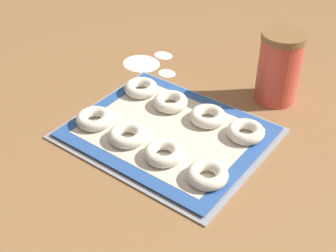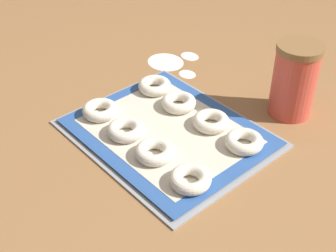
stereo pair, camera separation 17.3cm
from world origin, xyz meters
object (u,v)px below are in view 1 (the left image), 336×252
object	(u,v)px
baking_tray	(168,133)
flour_canister	(279,67)
bagel_back_far_right	(246,132)
bagel_front_far_left	(94,119)
bagel_front_far_right	(207,175)
bagel_back_mid_left	(170,102)
bagel_front_mid_left	(127,135)
bagel_front_mid_right	(164,153)
bagel_back_far_left	(141,88)
bagel_back_mid_right	(208,116)

from	to	relation	value
baking_tray	flour_canister	xyz separation A→B (m)	(0.13, 0.28, 0.09)
bagel_back_far_right	bagel_front_far_left	bearing A→B (deg)	-151.46
bagel_front_far_left	bagel_front_far_right	world-z (taller)	same
bagel_back_mid_left	bagel_front_far_left	bearing A→B (deg)	-121.83
bagel_front_mid_left	bagel_front_mid_right	bearing A→B (deg)	-0.37
bagel_front_far_left	bagel_front_far_right	bearing A→B (deg)	-0.43
bagel_front_far_right	bagel_back_far_right	xyz separation A→B (m)	(-0.01, 0.17, 0.00)
baking_tray	bagel_back_far_right	world-z (taller)	bagel_back_far_right
bagel_front_far_left	bagel_back_mid_left	distance (m)	0.19
bagel_back_mid_left	flour_canister	bearing A→B (deg)	47.48
bagel_front_far_right	bagel_back_far_left	bearing A→B (deg)	151.34
bagel_front_mid_right	bagel_front_far_right	world-z (taller)	same
flour_canister	bagel_front_mid_right	bearing A→B (deg)	-102.44
bagel_front_far_right	baking_tray	bearing A→B (deg)	152.75
bagel_front_far_left	bagel_front_mid_left	xyz separation A→B (m)	(0.10, -0.00, 0.00)
flour_canister	bagel_back_mid_right	bearing A→B (deg)	-111.43
bagel_front_far_left	bagel_back_far_left	distance (m)	0.17
bagel_back_mid_right	bagel_back_far_right	world-z (taller)	same
bagel_front_mid_right	bagel_back_mid_right	distance (m)	0.17
bagel_back_far_left	bagel_back_mid_left	xyz separation A→B (m)	(0.10, -0.01, 0.00)
baking_tray	bagel_back_far_left	world-z (taller)	bagel_back_far_left
bagel_front_far_right	bagel_back_mid_left	bearing A→B (deg)	142.37
bagel_front_far_right	bagel_back_mid_right	size ratio (longest dim) A/B	1.00
bagel_front_mid_left	bagel_back_mid_right	world-z (taller)	same
bagel_front_far_left	bagel_back_far_right	size ratio (longest dim) A/B	1.00
bagel_front_mid_right	bagel_front_mid_left	bearing A→B (deg)	179.63
bagel_back_mid_left	baking_tray	bearing A→B (deg)	-56.77
bagel_back_mid_left	bagel_back_mid_right	bearing A→B (deg)	2.03
bagel_front_far_left	bagel_back_mid_right	xyz separation A→B (m)	(0.20, 0.16, 0.00)
bagel_back_mid_left	bagel_front_far_right	bearing A→B (deg)	-37.63
bagel_front_far_left	flour_canister	distance (m)	0.46
bagel_back_far_right	bagel_back_mid_right	bearing A→B (deg)	-179.48
bagel_back_far_left	flour_canister	world-z (taller)	flour_canister
baking_tray	bagel_front_far_left	size ratio (longest dim) A/B	5.20
bagel_front_mid_left	bagel_front_far_left	bearing A→B (deg)	179.52
bagel_front_far_left	bagel_front_mid_left	bearing A→B (deg)	-0.48
baking_tray	bagel_front_mid_left	world-z (taller)	bagel_front_mid_left
bagel_back_far_right	flour_canister	xyz separation A→B (m)	(-0.02, 0.19, 0.07)
bagel_back_far_right	bagel_front_far_right	bearing A→B (deg)	-87.51
bagel_front_far_right	bagel_front_mid_right	bearing A→B (deg)	179.57
baking_tray	bagel_back_far_right	size ratio (longest dim) A/B	5.20
baking_tray	bagel_back_mid_right	bearing A→B (deg)	58.89
bagel_front_far_left	flour_canister	bearing A→B (deg)	51.90
bagel_front_far_right	bagel_back_far_right	size ratio (longest dim) A/B	1.00
bagel_back_far_left	bagel_back_mid_right	bearing A→B (deg)	-0.47
bagel_front_far_left	bagel_front_far_right	size ratio (longest dim) A/B	1.00
bagel_front_mid_right	bagel_back_far_left	xyz separation A→B (m)	(-0.20, 0.17, 0.00)
bagel_front_mid_left	bagel_back_far_left	size ratio (longest dim) A/B	1.00
bagel_front_far_left	bagel_back_mid_right	size ratio (longest dim) A/B	1.00
bagel_front_mid_left	bagel_back_far_left	world-z (taller)	same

